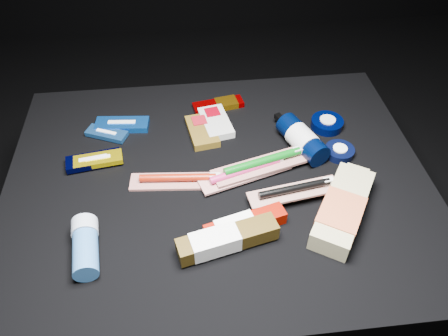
{
  "coord_description": "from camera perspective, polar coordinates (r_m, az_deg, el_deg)",
  "views": [
    {
      "loc": [
        -0.06,
        -0.7,
        1.13
      ],
      "look_at": [
        0.01,
        0.01,
        0.42
      ],
      "focal_mm": 35.0,
      "sensor_mm": 36.0,
      "label": 1
    }
  ],
  "objects": [
    {
      "name": "toothbrush_pack_0",
      "position": [
        1.0,
        -5.84,
        -1.52
      ],
      "size": [
        0.22,
        0.07,
        0.02
      ],
      "rotation": [
        0.0,
        0.0,
        -0.09
      ],
      "color": "#AAA19D",
      "rests_on": "cloth_table"
    },
    {
      "name": "cream_tin_lower",
      "position": [
        1.1,
        14.84,
        2.1
      ],
      "size": [
        0.07,
        0.07,
        0.02
      ],
      "rotation": [
        0.0,
        0.0,
        0.1
      ],
      "color": "black",
      "rests_on": "cloth_table"
    },
    {
      "name": "bodywash_bottle",
      "position": [
        0.95,
        15.18,
        -5.35
      ],
      "size": [
        0.19,
        0.24,
        0.05
      ],
      "rotation": [
        0.0,
        0.0,
        -0.57
      ],
      "color": "tan",
      "rests_on": "cloth_table"
    },
    {
      "name": "toothbrush_pack_2",
      "position": [
        1.02,
        5.24,
        0.64
      ],
      "size": [
        0.25,
        0.12,
        0.03
      ],
      "rotation": [
        0.0,
        0.0,
        0.27
      ],
      "color": "#B1ACA5",
      "rests_on": "cloth_table"
    },
    {
      "name": "luna_bar_3",
      "position": [
        1.08,
        -16.11,
        1.02
      ],
      "size": [
        0.12,
        0.06,
        0.01
      ],
      "rotation": [
        0.0,
        0.0,
        0.13
      ],
      "color": "#DFC007",
      "rests_on": "cloth_table"
    },
    {
      "name": "deodorant_stick",
      "position": [
        0.9,
        -17.67,
        -9.67
      ],
      "size": [
        0.07,
        0.13,
        0.05
      ],
      "rotation": [
        0.0,
        0.0,
        0.12
      ],
      "color": "#2E629E",
      "rests_on": "cloth_table"
    },
    {
      "name": "power_bar",
      "position": [
        1.21,
        -0.41,
        8.31
      ],
      "size": [
        0.14,
        0.07,
        0.02
      ],
      "rotation": [
        0.0,
        0.0,
        0.17
      ],
      "color": "#8A0001",
      "rests_on": "cloth_table"
    },
    {
      "name": "luna_bar_2",
      "position": [
        1.08,
        -16.66,
        0.95
      ],
      "size": [
        0.13,
        0.07,
        0.02
      ],
      "rotation": [
        0.0,
        0.0,
        0.16
      ],
      "color": "black",
      "rests_on": "cloth_table"
    },
    {
      "name": "ground",
      "position": [
        1.33,
        -0.61,
        -13.22
      ],
      "size": [
        3.0,
        3.0,
        0.0
      ],
      "primitive_type": "plane",
      "color": "black",
      "rests_on": "ground"
    },
    {
      "name": "luna_bar_0",
      "position": [
        1.17,
        -13.16,
        5.55
      ],
      "size": [
        0.14,
        0.06,
        0.02
      ],
      "rotation": [
        0.0,
        0.0,
        -0.1
      ],
      "color": "#0F4EAF",
      "rests_on": "cloth_table"
    },
    {
      "name": "cloth_table",
      "position": [
        1.17,
        -0.68,
        -8.05
      ],
      "size": [
        0.98,
        0.78,
        0.4
      ],
      "primitive_type": "cube",
      "color": "black",
      "rests_on": "ground"
    },
    {
      "name": "clif_bar_1",
      "position": [
        1.15,
        -1.16,
        6.12
      ],
      "size": [
        0.09,
        0.13,
        0.02
      ],
      "rotation": [
        0.0,
        0.0,
        0.18
      ],
      "color": "#B6B7B0",
      "rests_on": "cloth_table"
    },
    {
      "name": "toothbrush_pack_1",
      "position": [
        1.01,
        2.93,
        -0.5
      ],
      "size": [
        0.22,
        0.11,
        0.02
      ],
      "rotation": [
        0.0,
        0.0,
        0.3
      ],
      "color": "silver",
      "rests_on": "cloth_table"
    },
    {
      "name": "clif_bar_0",
      "position": [
        1.13,
        -2.93,
        4.99
      ],
      "size": [
        0.08,
        0.13,
        0.02
      ],
      "rotation": [
        0.0,
        0.0,
        0.15
      ],
      "color": "#533E11",
      "rests_on": "cloth_table"
    },
    {
      "name": "cream_tin_upper",
      "position": [
        1.17,
        13.3,
        5.69
      ],
      "size": [
        0.08,
        0.08,
        0.03
      ],
      "rotation": [
        0.0,
        0.0,
        0.1
      ],
      "color": "black",
      "rests_on": "cloth_table"
    },
    {
      "name": "lotion_bottle",
      "position": [
        1.08,
        10.16,
        3.73
      ],
      "size": [
        0.11,
        0.19,
        0.06
      ],
      "rotation": [
        0.0,
        0.0,
        0.37
      ],
      "color": "black",
      "rests_on": "cloth_table"
    },
    {
      "name": "toothpaste_carton_green",
      "position": [
        0.87,
        -0.09,
        -9.39
      ],
      "size": [
        0.21,
        0.09,
        0.04
      ],
      "rotation": [
        0.0,
        0.0,
        0.23
      ],
      "color": "#3B2B0C",
      "rests_on": "cloth_table"
    },
    {
      "name": "luna_bar_1",
      "position": [
        1.15,
        -15.07,
        4.36
      ],
      "size": [
        0.11,
        0.08,
        0.01
      ],
      "rotation": [
        0.0,
        0.0,
        -0.42
      ],
      "color": "#2361AD",
      "rests_on": "cloth_table"
    },
    {
      "name": "toothpaste_carton_red",
      "position": [
        0.9,
        2.34,
        -7.49
      ],
      "size": [
        0.18,
        0.08,
        0.03
      ],
      "rotation": [
        0.0,
        0.0,
        0.27
      ],
      "color": "#740900",
      "rests_on": "cloth_table"
    },
    {
      "name": "toothbrush_pack_3",
      "position": [
        0.96,
        9.32,
        -2.85
      ],
      "size": [
        0.21,
        0.08,
        0.02
      ],
      "rotation": [
        0.0,
        0.0,
        0.15
      ],
      "color": "#ACA5A2",
      "rests_on": "cloth_table"
    }
  ]
}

